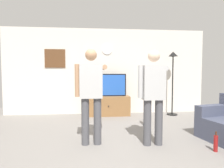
# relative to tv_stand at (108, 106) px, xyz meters

# --- Properties ---
(ground_plane) EXTENTS (8.40, 8.40, 0.00)m
(ground_plane) POSITION_rel_tv_stand_xyz_m (-0.01, -2.60, -0.30)
(ground_plane) COLOR gray
(back_wall) EXTENTS (6.40, 0.10, 2.70)m
(back_wall) POSITION_rel_tv_stand_xyz_m (-0.01, 0.35, 1.05)
(back_wall) COLOR silver
(back_wall) RESTS_ON ground_plane
(tv_stand) EXTENTS (1.34, 0.44, 0.59)m
(tv_stand) POSITION_rel_tv_stand_xyz_m (0.00, 0.00, 0.00)
(tv_stand) COLOR olive
(tv_stand) RESTS_ON ground_plane
(television) EXTENTS (1.12, 0.07, 0.69)m
(television) POSITION_rel_tv_stand_xyz_m (0.00, 0.05, 0.64)
(television) COLOR black
(television) RESTS_ON tv_stand
(wall_clock) EXTENTS (0.32, 0.03, 0.32)m
(wall_clock) POSITION_rel_tv_stand_xyz_m (0.00, 0.29, 1.76)
(wall_clock) COLOR white
(framed_picture) EXTENTS (0.62, 0.04, 0.57)m
(framed_picture) POSITION_rel_tv_stand_xyz_m (-1.62, 0.30, 1.46)
(framed_picture) COLOR brown
(floor_lamp) EXTENTS (0.32, 0.32, 1.96)m
(floor_lamp) POSITION_rel_tv_stand_xyz_m (2.00, -0.10, 1.10)
(floor_lamp) COLOR black
(floor_lamp) RESTS_ON ground_plane
(person_standing_nearer_lamp) EXTENTS (0.58, 0.78, 1.73)m
(person_standing_nearer_lamp) POSITION_rel_tv_stand_xyz_m (-0.47, -2.27, 0.68)
(person_standing_nearer_lamp) COLOR #4C4C51
(person_standing_nearer_lamp) RESTS_ON ground_plane
(person_standing_nearer_couch) EXTENTS (0.56, 0.78, 1.71)m
(person_standing_nearer_couch) POSITION_rel_tv_stand_xyz_m (0.64, -2.39, 0.66)
(person_standing_nearer_couch) COLOR #4C4C51
(person_standing_nearer_couch) RESTS_ON ground_plane
(beverage_bottle) EXTENTS (0.07, 0.07, 0.34)m
(beverage_bottle) POSITION_rel_tv_stand_xyz_m (1.59, -2.79, -0.16)
(beverage_bottle) COLOR maroon
(beverage_bottle) RESTS_ON ground_plane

